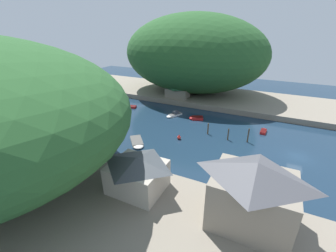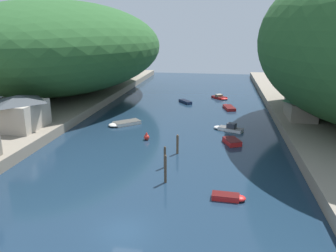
# 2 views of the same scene
# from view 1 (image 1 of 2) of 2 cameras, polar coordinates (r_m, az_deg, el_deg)

# --- Properties ---
(water_surface) EXTENTS (130.00, 130.00, 0.00)m
(water_surface) POSITION_cam_1_polar(r_m,az_deg,el_deg) (52.24, -4.15, -0.13)
(water_surface) COLOR #192D42
(water_surface) RESTS_ON ground
(left_bank) EXTENTS (22.00, 120.00, 1.43)m
(left_bank) POSITION_cam_1_polar(r_m,az_deg,el_deg) (34.78, -28.07, -15.73)
(left_bank) COLOR gray
(left_bank) RESTS_ON ground
(right_bank) EXTENTS (22.00, 120.00, 1.43)m
(right_bank) POSITION_cam_1_polar(r_m,az_deg,el_deg) (75.28, 6.31, 8.02)
(right_bank) COLOR gray
(right_bank) RESTS_ON ground
(hillside_right) EXTENTS (32.28, 45.19, 23.89)m
(hillside_right) POSITION_cam_1_polar(r_m,az_deg,el_deg) (74.11, 6.51, 17.75)
(hillside_right) COLOR #285628
(hillside_right) RESTS_ON right_bank
(waterfront_building) EXTENTS (7.19, 8.89, 7.71)m
(waterfront_building) POSITION_cam_1_polar(r_m,az_deg,el_deg) (26.02, 20.65, -15.67)
(waterfront_building) COLOR gray
(waterfront_building) RESTS_ON left_bank
(boathouse_shed) EXTENTS (6.34, 7.30, 4.83)m
(boathouse_shed) POSITION_cam_1_polar(r_m,az_deg,el_deg) (30.00, -7.82, -11.79)
(boathouse_shed) COLOR #B2A899
(boathouse_shed) RESTS_ON left_bank
(right_bank_cottage) EXTENTS (4.34, 7.24, 4.12)m
(right_bank_cottage) POSITION_cam_1_polar(r_m,az_deg,el_deg) (68.55, 2.44, 9.01)
(right_bank_cottage) COLOR gray
(right_bank_cottage) RESTS_ON right_bank
(boat_navy_launch) EXTENTS (2.91, 3.85, 0.70)m
(boat_navy_launch) POSITION_cam_1_polar(r_m,az_deg,el_deg) (56.45, 7.02, 2.03)
(boat_navy_launch) COLOR red
(boat_navy_launch) RESTS_ON water_surface
(boat_moored_right) EXTENTS (4.13, 4.35, 0.92)m
(boat_moored_right) POSITION_cam_1_polar(r_m,az_deg,el_deg) (70.10, -17.34, 5.48)
(boat_moored_right) COLOR red
(boat_moored_right) RESTS_ON water_surface
(boat_mid_channel) EXTENTS (4.88, 3.14, 1.24)m
(boat_mid_channel) POSITION_cam_1_polar(r_m,az_deg,el_deg) (58.17, 1.51, 2.92)
(boat_mid_channel) COLOR white
(boat_mid_channel) RESTS_ON water_surface
(boat_red_skiff) EXTENTS (2.84, 5.22, 0.53)m
(boat_red_skiff) POSITION_cam_1_polar(r_m,az_deg,el_deg) (65.60, -10.33, 4.92)
(boat_red_skiff) COLOR red
(boat_red_skiff) RESTS_ON water_surface
(boat_open_rowboat) EXTENTS (5.38, 5.11, 0.56)m
(boat_open_rowboat) POSITION_cam_1_polar(r_m,az_deg,el_deg) (44.88, -7.86, -4.20)
(boat_open_rowboat) COLOR silver
(boat_open_rowboat) RESTS_ON water_surface
(boat_far_upstream) EXTENTS (3.62, 4.30, 0.57)m
(boat_far_upstream) POSITION_cam_1_polar(r_m,az_deg,el_deg) (61.44, -18.32, 2.75)
(boat_far_upstream) COLOR navy
(boat_far_upstream) RESTS_ON water_surface
(boat_near_quay) EXTENTS (3.16, 1.29, 0.51)m
(boat_near_quay) POSITION_cam_1_polar(r_m,az_deg,el_deg) (53.62, 23.10, -1.16)
(boat_near_quay) COLOR red
(boat_near_quay) RESTS_ON water_surface
(mooring_post_nearest) EXTENTS (0.27, 0.27, 3.04)m
(mooring_post_nearest) POSITION_cam_1_polar(r_m,az_deg,el_deg) (47.30, 19.70, -2.24)
(mooring_post_nearest) COLOR #4C3D2D
(mooring_post_nearest) RESTS_ON water_surface
(mooring_post_second) EXTENTS (0.27, 0.27, 2.54)m
(mooring_post_second) POSITION_cam_1_polar(r_m,az_deg,el_deg) (47.18, 15.04, -2.01)
(mooring_post_second) COLOR #4C3D2D
(mooring_post_second) RESTS_ON water_surface
(mooring_post_middle) EXTENTS (0.30, 0.30, 2.53)m
(mooring_post_middle) POSITION_cam_1_polar(r_m,az_deg,el_deg) (48.77, 10.12, -0.65)
(mooring_post_middle) COLOR brown
(mooring_post_middle) RESTS_ON water_surface
(channel_buoy_near) EXTENTS (0.78, 0.78, 1.17)m
(channel_buoy_near) POSITION_cam_1_polar(r_m,az_deg,el_deg) (46.16, 2.82, -2.89)
(channel_buoy_near) COLOR red
(channel_buoy_near) RESTS_ON water_surface
(person_on_quay) EXTENTS (0.29, 0.42, 1.69)m
(person_on_quay) POSITION_cam_1_polar(r_m,az_deg,el_deg) (31.74, -1.83, -12.62)
(person_on_quay) COLOR #282D3D
(person_on_quay) RESTS_ON left_bank
(person_by_boathouse) EXTENTS (0.25, 0.40, 1.69)m
(person_by_boathouse) POSITION_cam_1_polar(r_m,az_deg,el_deg) (30.78, 24.33, -16.54)
(person_by_boathouse) COLOR #282D3D
(person_by_boathouse) RESTS_ON left_bank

